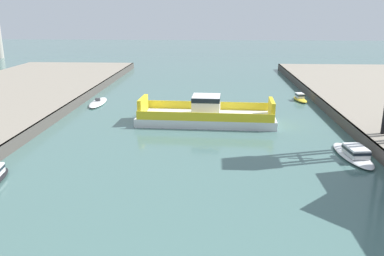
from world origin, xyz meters
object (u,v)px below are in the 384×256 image
Objects in this scene: moored_boat_near_right at (354,153)px; moored_boat_mid_left at (300,98)px; moored_boat_far_left at (98,102)px; chain_ferry at (206,115)px.

moored_boat_near_right reaches higher than moored_boat_mid_left.
moored_boat_far_left is (-33.18, -4.29, -0.22)m from moored_boat_mid_left.
moored_boat_far_left is at bearing -172.62° from moored_boat_mid_left.
moored_boat_far_left is at bearing 149.81° from chain_ferry.
moored_boat_near_right is 1.63× the size of moored_boat_mid_left.
chain_ferry is at bearing -30.19° from moored_boat_far_left.
chain_ferry is 3.67× the size of moored_boat_mid_left.
chain_ferry is at bearing 140.67° from moored_boat_near_right.
moored_boat_near_right is at bearing -34.68° from moored_boat_far_left.
moored_boat_mid_left reaches higher than moored_boat_far_left.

